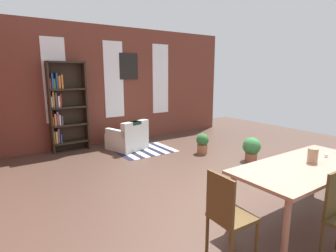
{
  "coord_description": "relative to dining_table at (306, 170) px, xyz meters",
  "views": [
    {
      "loc": [
        -2.95,
        -2.48,
        1.92
      ],
      "look_at": [
        -0.05,
        1.79,
        0.9
      ],
      "focal_mm": 28.68,
      "sensor_mm": 36.0,
      "label": 1
    }
  ],
  "objects": [
    {
      "name": "ground_plane",
      "position": [
        -0.4,
        0.75,
        -0.68
      ],
      "size": [
        11.73,
        11.73,
        0.0
      ],
      "primitive_type": "plane",
      "color": "#4C362C"
    },
    {
      "name": "back_wall_brick",
      "position": [
        -0.4,
        5.32,
        0.9
      ],
      "size": [
        7.49,
        0.12,
        3.15
      ],
      "primitive_type": "cube",
      "color": "brown",
      "rests_on": "ground"
    },
    {
      "name": "window_pane_0",
      "position": [
        -1.92,
        5.25,
        1.06
      ],
      "size": [
        0.55,
        0.02,
        2.05
      ],
      "primitive_type": "cube",
      "color": "white"
    },
    {
      "name": "window_pane_1",
      "position": [
        -0.4,
        5.25,
        1.06
      ],
      "size": [
        0.55,
        0.02,
        2.05
      ],
      "primitive_type": "cube",
      "color": "white"
    },
    {
      "name": "window_pane_2",
      "position": [
        1.11,
        5.25,
        1.06
      ],
      "size": [
        0.55,
        0.02,
        2.05
      ],
      "primitive_type": "cube",
      "color": "white"
    },
    {
      "name": "dining_table",
      "position": [
        0.0,
        0.0,
        0.0
      ],
      "size": [
        2.12,
        0.92,
        0.75
      ],
      "color": "#A07160",
      "rests_on": "ground"
    },
    {
      "name": "vase_on_table",
      "position": [
        0.13,
        0.0,
        0.18
      ],
      "size": [
        0.13,
        0.13,
        0.2
      ],
      "primitive_type": "cylinder",
      "color": "#998466",
      "rests_on": "dining_table"
    },
    {
      "name": "tealight_candle_0",
      "position": [
        0.53,
        0.01,
        0.1
      ],
      "size": [
        0.04,
        0.04,
        0.05
      ],
      "primitive_type": "cylinder",
      "color": "silver",
      "rests_on": "dining_table"
    },
    {
      "name": "dining_chair_head_left",
      "position": [
        -1.44,
        0.0,
        -0.16
      ],
      "size": [
        0.42,
        0.42,
        0.95
      ],
      "color": "brown",
      "rests_on": "ground"
    },
    {
      "name": "bookshelf_tall",
      "position": [
        -1.77,
        5.08,
        0.45
      ],
      "size": [
        0.89,
        0.29,
        2.19
      ],
      "color": "#2D2319",
      "rests_on": "ground"
    },
    {
      "name": "armchair_white",
      "position": [
        -0.45,
        4.37,
        -0.4
      ],
      "size": [
        0.99,
        0.99,
        0.75
      ],
      "color": "silver",
      "rests_on": "ground"
    },
    {
      "name": "potted_plant_by_shelf",
      "position": [
        0.87,
        3.0,
        -0.42
      ],
      "size": [
        0.3,
        0.3,
        0.49
      ],
      "color": "#9E6042",
      "rests_on": "ground"
    },
    {
      "name": "potted_plant_corner",
      "position": [
        1.39,
        1.96,
        -0.39
      ],
      "size": [
        0.39,
        0.39,
        0.53
      ],
      "color": "#9E6042",
      "rests_on": "ground"
    },
    {
      "name": "striped_rug",
      "position": [
        -0.18,
        3.98,
        -0.67
      ],
      "size": [
        1.39,
        1.06,
        0.01
      ],
      "color": "#1E1E33",
      "rests_on": "ground"
    },
    {
      "name": "framed_picture",
      "position": [
        0.05,
        5.25,
        1.43
      ],
      "size": [
        0.56,
        0.03,
        0.72
      ],
      "primitive_type": "cube",
      "color": "black"
    }
  ]
}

